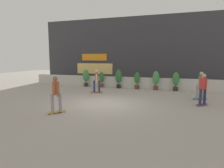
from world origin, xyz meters
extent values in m
plane|color=#A8A093|center=(0.00, 0.00, 0.00)|extent=(48.00, 48.00, 0.00)
cube|color=beige|center=(0.00, 6.00, 0.45)|extent=(18.00, 0.40, 0.90)
cube|color=#38383D|center=(0.00, 10.00, 3.25)|extent=(20.00, 2.00, 6.50)
cube|color=orange|center=(-4.40, 8.96, 2.60)|extent=(2.80, 0.08, 0.70)
cube|color=#F2CC72|center=(-4.40, 8.97, 1.40)|extent=(4.00, 0.06, 1.10)
cylinder|color=#2D2823|center=(-3.76, 5.55, 0.15)|extent=(0.36, 0.36, 0.30)
cylinder|color=brown|center=(-3.76, 5.55, 0.38)|extent=(0.06, 0.06, 0.15)
ellipsoid|color=#428C47|center=(-3.76, 5.55, 0.99)|extent=(0.53, 0.53, 1.09)
cylinder|color=brown|center=(-2.27, 5.55, 0.15)|extent=(0.36, 0.36, 0.30)
cylinder|color=brown|center=(-2.27, 5.55, 0.38)|extent=(0.06, 0.06, 0.15)
ellipsoid|color=#2D6B33|center=(-2.27, 5.55, 0.89)|extent=(0.43, 0.43, 0.88)
cylinder|color=black|center=(-0.74, 5.55, 0.15)|extent=(0.36, 0.36, 0.30)
cylinder|color=brown|center=(-0.74, 5.55, 0.38)|extent=(0.06, 0.06, 0.15)
ellipsoid|color=#2D6B33|center=(-0.74, 5.55, 1.00)|extent=(0.54, 0.54, 1.10)
cylinder|color=brown|center=(0.81, 5.55, 0.15)|extent=(0.36, 0.36, 0.30)
cylinder|color=brown|center=(0.81, 5.55, 0.38)|extent=(0.06, 0.06, 0.15)
ellipsoid|color=#2D6B33|center=(0.81, 5.55, 0.90)|extent=(0.44, 0.44, 0.91)
cylinder|color=brown|center=(2.31, 5.55, 0.15)|extent=(0.36, 0.36, 0.30)
cylinder|color=brown|center=(2.31, 5.55, 0.38)|extent=(0.06, 0.06, 0.15)
ellipsoid|color=#428C47|center=(2.31, 5.55, 0.97)|extent=(0.51, 0.51, 1.05)
cylinder|color=#2D2823|center=(3.79, 5.55, 0.15)|extent=(0.36, 0.36, 0.30)
cylinder|color=brown|center=(3.79, 5.55, 0.38)|extent=(0.06, 0.06, 0.15)
ellipsoid|color=#387F3D|center=(3.79, 5.55, 0.94)|extent=(0.48, 0.48, 0.98)
cube|color=#266699|center=(5.19, 2.70, 0.07)|extent=(0.82, 0.34, 0.02)
cylinder|color=silver|center=(5.43, 2.83, 0.03)|extent=(0.06, 0.04, 0.06)
cylinder|color=silver|center=(5.46, 2.67, 0.03)|extent=(0.06, 0.04, 0.06)
cylinder|color=silver|center=(4.92, 2.73, 0.03)|extent=(0.06, 0.04, 0.06)
cylinder|color=silver|center=(4.95, 2.57, 0.03)|extent=(0.06, 0.04, 0.06)
cylinder|color=gray|center=(5.36, 2.73, 0.49)|extent=(0.14, 0.14, 0.82)
cylinder|color=gray|center=(5.01, 2.67, 0.49)|extent=(0.14, 0.14, 0.82)
cube|color=#3F8C4C|center=(5.19, 2.70, 1.18)|extent=(0.26, 0.39, 0.56)
sphere|color=tan|center=(5.19, 2.70, 1.59)|extent=(0.22, 0.22, 0.22)
cylinder|color=tan|center=(5.14, 2.93, 1.10)|extent=(0.09, 0.09, 0.58)
cylinder|color=tan|center=(5.23, 2.47, 1.10)|extent=(0.09, 0.09, 0.58)
cube|color=maroon|center=(-1.61, 2.89, 0.07)|extent=(0.82, 0.46, 0.02)
cylinder|color=silver|center=(-1.39, 3.05, 0.03)|extent=(0.06, 0.05, 0.06)
cylinder|color=silver|center=(-1.34, 2.90, 0.03)|extent=(0.06, 0.05, 0.06)
cylinder|color=silver|center=(-1.88, 2.88, 0.03)|extent=(0.06, 0.05, 0.06)
cylinder|color=silver|center=(-1.83, 2.73, 0.03)|extent=(0.06, 0.05, 0.06)
cylinder|color=#282D4C|center=(-1.44, 2.95, 0.49)|extent=(0.14, 0.14, 0.82)
cylinder|color=#282D4C|center=(-1.78, 2.83, 0.49)|extent=(0.14, 0.14, 0.82)
cube|color=#B24C26|center=(-1.61, 2.89, 1.18)|extent=(0.31, 0.41, 0.56)
sphere|color=beige|center=(-1.61, 2.89, 1.59)|extent=(0.22, 0.22, 0.22)
cylinder|color=beige|center=(-1.69, 3.11, 1.10)|extent=(0.09, 0.09, 0.58)
cylinder|color=beige|center=(-1.53, 2.67, 1.10)|extent=(0.09, 0.09, 0.58)
cube|color=#72338C|center=(5.12, 1.20, 0.07)|extent=(0.69, 0.73, 0.02)
cylinder|color=silver|center=(5.23, 1.45, 0.03)|extent=(0.06, 0.06, 0.06)
cylinder|color=silver|center=(5.35, 1.34, 0.03)|extent=(0.06, 0.06, 0.06)
cylinder|color=silver|center=(4.88, 1.06, 0.03)|extent=(0.06, 0.06, 0.06)
cylinder|color=silver|center=(5.00, 0.96, 0.03)|extent=(0.06, 0.06, 0.06)
cylinder|color=#282D4C|center=(5.24, 1.33, 0.49)|extent=(0.14, 0.14, 0.82)
cylinder|color=#282D4C|center=(5.00, 1.07, 0.49)|extent=(0.14, 0.14, 0.82)
cube|color=red|center=(5.12, 1.20, 1.18)|extent=(0.40, 0.39, 0.56)
sphere|color=tan|center=(5.12, 1.20, 1.59)|extent=(0.22, 0.22, 0.22)
cylinder|color=tan|center=(4.94, 1.36, 1.10)|extent=(0.09, 0.09, 0.58)
cylinder|color=tan|center=(5.29, 1.04, 1.10)|extent=(0.09, 0.09, 0.58)
cube|color=#BF8C26|center=(-1.38, -2.41, 0.07)|extent=(0.64, 0.76, 0.02)
cylinder|color=silver|center=(-1.47, -2.67, 0.03)|extent=(0.06, 0.06, 0.06)
cylinder|color=silver|center=(-1.60, -2.57, 0.03)|extent=(0.06, 0.06, 0.06)
cylinder|color=silver|center=(-1.16, -2.25, 0.03)|extent=(0.06, 0.06, 0.06)
cylinder|color=silver|center=(-1.28, -2.15, 0.03)|extent=(0.06, 0.06, 0.06)
cylinder|color=gray|center=(-1.48, -2.55, 0.49)|extent=(0.14, 0.14, 0.82)
cylinder|color=gray|center=(-1.27, -2.27, 0.49)|extent=(0.14, 0.14, 0.82)
cube|color=#B24C26|center=(-1.38, -2.41, 1.18)|extent=(0.41, 0.38, 0.56)
sphere|color=brown|center=(-1.38, -2.41, 1.59)|extent=(0.22, 0.22, 0.22)
cylinder|color=brown|center=(-1.19, -2.55, 1.10)|extent=(0.09, 0.09, 0.58)
cylinder|color=brown|center=(-1.56, -2.27, 1.10)|extent=(0.09, 0.09, 0.58)
camera|label=1|loc=(3.63, -9.60, 2.49)|focal=30.45mm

